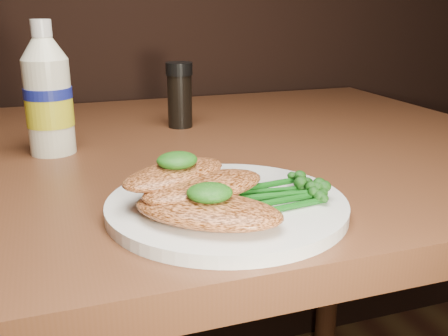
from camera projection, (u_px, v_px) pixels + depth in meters
name	position (u px, v px, depth m)	size (l,w,h in m)	color
plate	(227.00, 206.00, 0.53)	(0.25, 0.25, 0.01)	white
chicken_front	(208.00, 210.00, 0.47)	(0.14, 0.08, 0.02)	#CC7240
chicken_mid	(204.00, 187.00, 0.51)	(0.13, 0.07, 0.02)	#CC7240
chicken_back	(175.00, 174.00, 0.53)	(0.12, 0.06, 0.02)	#CC7240
pesto_front	(210.00, 193.00, 0.47)	(0.04, 0.04, 0.02)	#093508
pesto_back	(177.00, 160.00, 0.52)	(0.04, 0.04, 0.02)	#093508
broccolini_bundle	(276.00, 192.00, 0.53)	(0.12, 0.09, 0.02)	#115112
mayo_bottle	(47.00, 88.00, 0.71)	(0.07, 0.07, 0.18)	white
pepper_grinder	(180.00, 95.00, 0.88)	(0.05, 0.05, 0.11)	black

